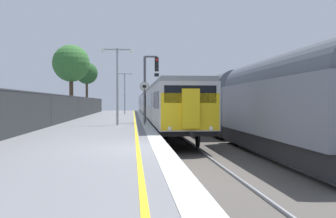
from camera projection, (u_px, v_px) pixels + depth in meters
The scene contains 9 objects.
ground at pixel (230, 166), 12.40m from camera, with size 17.40×110.00×1.21m.
commuter_train_at_platform at pixel (153, 104), 48.77m from camera, with size 2.83×63.56×3.81m.
freight_train_adjacent_track at pixel (200, 102), 37.72m from camera, with size 2.60×55.49×4.49m.
signal_gantry at pixel (149, 81), 27.41m from camera, with size 1.10×0.24×4.77m.
speed_limit_sign at pixel (144, 97), 24.94m from camera, with size 0.59×0.08×2.78m.
platform_lamp_mid at pixel (117, 79), 24.52m from camera, with size 2.00×0.20×4.92m.
platform_lamp_far at pixel (125, 90), 46.77m from camera, with size 2.00×0.20×5.02m.
background_tree_left at pixel (71, 64), 38.99m from camera, with size 3.76×3.76×7.29m.
background_tree_centre at pixel (87, 74), 50.24m from camera, with size 2.87×2.87×6.71m.
Camera 1 is at (-0.51, -12.13, 1.46)m, focal length 41.03 mm.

